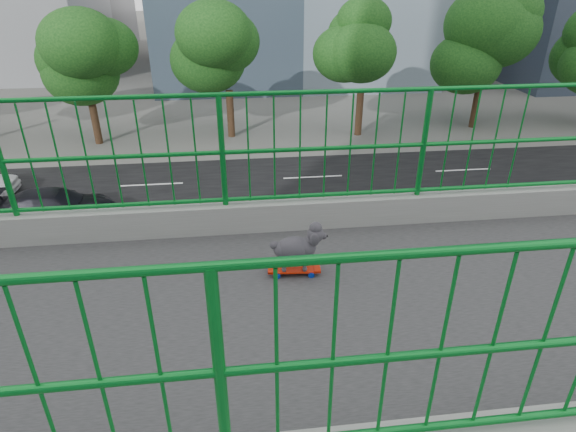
# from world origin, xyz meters

# --- Properties ---
(road) EXTENTS (18.00, 90.00, 0.02)m
(road) POSITION_xyz_m (-13.00, 0.00, 0.01)
(road) COLOR black
(road) RESTS_ON ground
(street_trees) EXTENTS (5.30, 60.40, 7.26)m
(street_trees) POSITION_xyz_m (-26.03, 1.06, 4.72)
(street_trees) COLOR black
(street_trees) RESTS_ON ground
(skateboard) EXTENTS (0.17, 0.47, 0.06)m
(skateboard) POSITION_xyz_m (-0.53, 4.58, 7.05)
(skateboard) COLOR red
(skateboard) RESTS_ON footbridge
(poodle) EXTENTS (0.23, 0.50, 0.41)m
(poodle) POSITION_xyz_m (-0.53, 4.61, 7.28)
(poodle) COLOR #2C2A2F
(poodle) RESTS_ON skateboard
(car_3) EXTENTS (1.95, 4.79, 1.39)m
(car_3) POSITION_xyz_m (-15.60, -3.35, 0.69)
(car_3) COLOR black
(car_3) RESTS_ON ground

